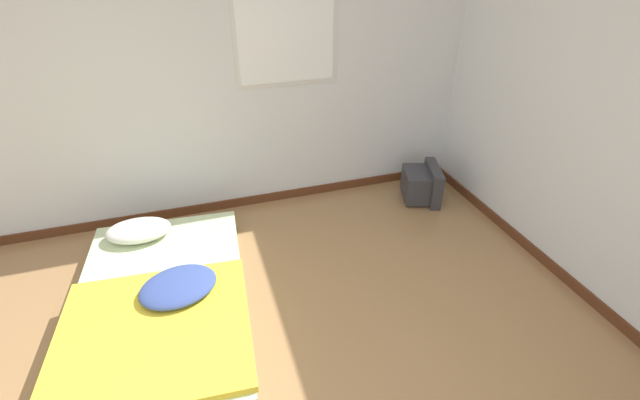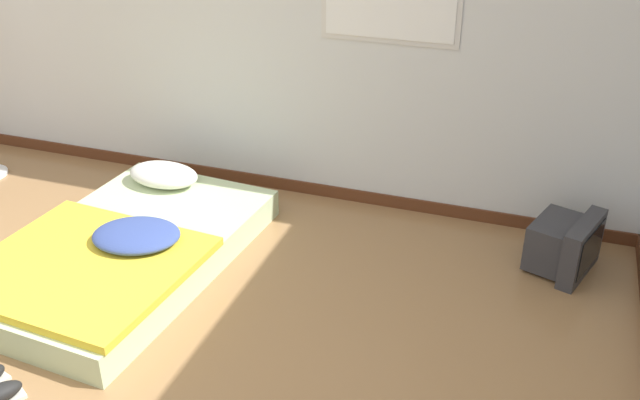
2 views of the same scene
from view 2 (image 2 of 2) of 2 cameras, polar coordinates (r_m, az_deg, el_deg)
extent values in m
cube|color=silver|center=(5.04, -4.95, 14.61)|extent=(7.74, 0.06, 2.60)
cube|color=#562D19|center=(5.43, -4.58, 1.54)|extent=(7.74, 0.02, 0.09)
cube|color=beige|center=(4.61, -15.33, -4.04)|extent=(1.31, 2.01, 0.19)
ellipsoid|color=silver|center=(5.15, -12.40, 2.00)|extent=(0.54, 0.38, 0.14)
cube|color=yellow|center=(4.32, -18.43, -5.02)|extent=(1.28, 1.21, 0.05)
ellipsoid|color=#384C93|center=(4.40, -14.48, -2.75)|extent=(0.61, 0.53, 0.11)
cube|color=#333338|center=(4.64, 18.21, -3.19)|extent=(0.35, 0.45, 0.29)
cube|color=#333338|center=(4.59, 20.21, -3.67)|extent=(0.25, 0.49, 0.36)
cube|color=black|center=(4.58, 20.86, -3.77)|extent=(0.13, 0.37, 0.26)
camera|label=1|loc=(2.10, -53.67, 14.23)|focal=24.00mm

